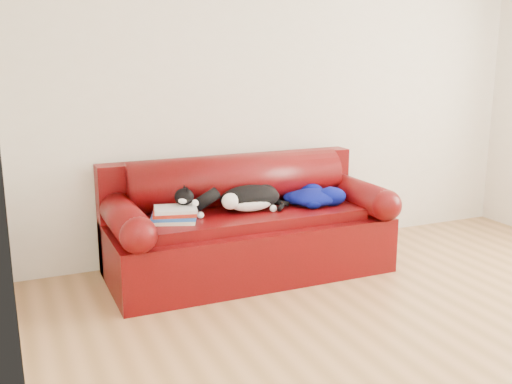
# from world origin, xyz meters

# --- Properties ---
(ground) EXTENTS (4.50, 4.50, 0.00)m
(ground) POSITION_xyz_m (0.00, 0.00, 0.00)
(ground) COLOR olive
(ground) RESTS_ON ground
(room_shell) EXTENTS (4.52, 4.02, 2.61)m
(room_shell) POSITION_xyz_m (0.12, 0.02, 1.67)
(room_shell) COLOR beige
(room_shell) RESTS_ON ground
(sofa_base) EXTENTS (2.10, 0.90, 0.50)m
(sofa_base) POSITION_xyz_m (-0.58, 1.49, 0.24)
(sofa_base) COLOR #370502
(sofa_base) RESTS_ON ground
(sofa_back) EXTENTS (2.10, 1.01, 0.88)m
(sofa_back) POSITION_xyz_m (-0.58, 1.74, 0.54)
(sofa_back) COLOR #370502
(sofa_back) RESTS_ON ground
(book_stack) EXTENTS (0.38, 0.34, 0.10)m
(book_stack) POSITION_xyz_m (-1.18, 1.41, 0.55)
(book_stack) COLOR silver
(book_stack) RESTS_ON sofa_base
(cat) EXTENTS (0.69, 0.32, 0.24)m
(cat) POSITION_xyz_m (-0.59, 1.46, 0.59)
(cat) COLOR black
(cat) RESTS_ON sofa_base
(blanket) EXTENTS (0.47, 0.41, 0.14)m
(blanket) POSITION_xyz_m (-0.05, 1.45, 0.56)
(blanket) COLOR #05024E
(blanket) RESTS_ON sofa_base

